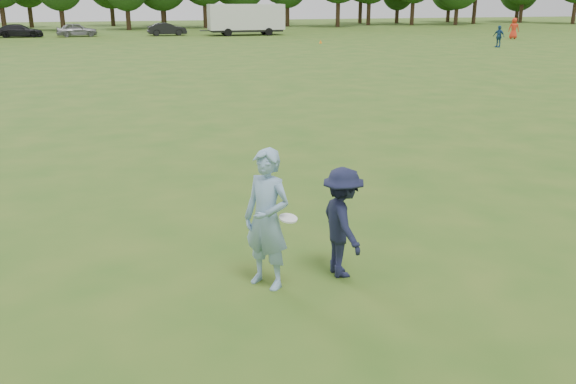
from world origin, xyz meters
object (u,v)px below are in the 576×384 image
Objects in this scene: car_e at (77,30)px; car_d at (20,31)px; thrower at (267,219)px; player_far_b at (499,36)px; defender at (342,223)px; car_f at (167,29)px; field_cone at (321,42)px; player_far_c at (514,28)px; cargo_trailer at (246,18)px.

car_d is at bearing 77.69° from car_e.
player_far_b is (28.55, 37.33, -0.17)m from thrower.
defender is 0.43× the size of car_f.
field_cone is at bearing -143.59° from player_far_b.
player_far_c reaches higher than car_f.
car_d is 14.79m from car_f.
thrower reaches higher than player_far_c.
car_f is at bearing 14.73° from player_far_c.
thrower is at bearing -168.61° from car_d.
car_d is at bearing 10.26° from defender.
player_far_b is (27.35, 37.27, 0.02)m from defender.
car_d is 14.99× the size of field_cone.
car_f is at bearing -93.87° from car_d.
thrower is at bearing 90.12° from player_far_c.
defender is at bearing 53.31° from thrower.
defender is 0.19× the size of cargo_trailer.
cargo_trailer is at bearing 107.82° from field_cone.
player_far_b is at bearing -136.63° from car_f.
car_d is 1.10× the size of car_e.
car_f reaches higher than field_cone.
car_e is 1.01× the size of car_f.
cargo_trailer reaches higher than field_cone.
player_far_c is at bearing -107.19° from car_d.
car_d is at bearing 149.87° from field_cone.
defender reaches higher than car_d.
cargo_trailer is (8.26, -1.64, 1.11)m from car_f.
defender is 60.92m from car_e.
defender is (1.20, 0.06, -0.19)m from thrower.
thrower is 1.22× the size of defender.
player_far_c is (7.25, 8.41, 0.13)m from player_far_b.
defender is 59.06m from cargo_trailer.
player_far_b is 41.57m from car_e.
thrower is at bearing 91.36° from defender.
player_far_c is at bearing -38.64° from defender.
thrower is 60.85m from car_e.
field_cone is at bearing -144.54° from car_f.
player_far_b is at bearing -37.77° from defender.
cargo_trailer is (17.43, -2.35, 1.08)m from car_e.
car_d is 0.50× the size of cargo_trailer.
player_far_c is 35.47m from car_f.
car_d is at bearing 80.45° from car_f.
car_e is at bearing -145.93° from player_far_b.
field_cone is at bearing 121.36° from thrower.
car_e reaches higher than car_d.
cargo_trailer reaches higher than defender.
player_far_c is 44.27m from car_e.
cargo_trailer is at bearing -11.55° from defender.
cargo_trailer reaches higher than car_e.
player_far_b is 15.14m from field_cone.
cargo_trailer is at bearing -105.16° from car_e.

